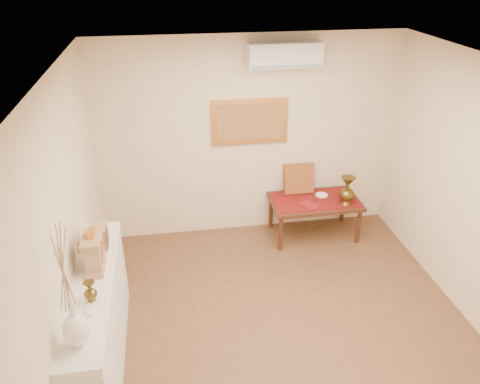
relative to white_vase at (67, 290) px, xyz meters
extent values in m
plane|color=brown|center=(1.83, 0.75, -1.49)|extent=(4.50, 4.50, 0.00)
plane|color=silver|center=(1.83, 0.75, 1.21)|extent=(4.50, 4.50, 0.00)
cube|color=beige|center=(1.83, 3.00, -0.14)|extent=(4.00, 0.02, 2.70)
cube|color=beige|center=(-0.17, 0.75, -0.14)|extent=(0.02, 4.50, 2.70)
cube|color=maroon|center=(2.68, 2.63, -0.93)|extent=(1.14, 0.59, 0.01)
cylinder|color=white|center=(2.81, 2.73, -0.92)|extent=(0.17, 0.17, 0.01)
cube|color=maroon|center=(2.56, 2.48, -0.92)|extent=(0.27, 0.30, 0.01)
cube|color=maroon|center=(2.52, 2.89, -0.73)|extent=(0.41, 0.18, 0.42)
cube|color=white|center=(0.01, 0.75, -1.01)|extent=(0.35, 2.00, 0.95)
cube|color=white|center=(0.01, 0.75, -0.52)|extent=(0.37, 2.02, 0.03)
cube|color=tan|center=(0.03, 0.95, -0.48)|extent=(0.16, 0.36, 0.05)
cube|color=tan|center=(0.03, 0.95, -0.33)|extent=(0.14, 0.30, 0.25)
cylinder|color=beige|center=(0.11, 0.95, -0.33)|extent=(0.01, 0.17, 0.17)
cylinder|color=#DA9045|center=(0.11, 0.95, -0.33)|extent=(0.01, 0.19, 0.19)
cube|color=tan|center=(0.03, 0.95, -0.19)|extent=(0.17, 0.34, 0.04)
cube|color=#DA9045|center=(0.03, 0.95, -0.13)|extent=(0.06, 0.11, 0.07)
cube|color=tan|center=(0.03, 1.27, -0.40)|extent=(0.15, 0.20, 0.22)
cube|color=#462215|center=(0.11, 1.27, -0.45)|extent=(0.01, 0.17, 0.09)
cube|color=#462215|center=(0.11, 1.27, -0.35)|extent=(0.01, 0.17, 0.09)
cube|color=tan|center=(0.03, 1.27, -0.28)|extent=(0.16, 0.21, 0.02)
cube|color=#462215|center=(2.68, 2.63, -0.96)|extent=(1.20, 0.70, 0.05)
cylinder|color=#462215|center=(2.14, 2.34, -1.24)|extent=(0.06, 0.06, 0.50)
cylinder|color=#462215|center=(3.22, 2.34, -1.24)|extent=(0.06, 0.06, 0.50)
cylinder|color=#462215|center=(2.14, 2.92, -1.24)|extent=(0.06, 0.06, 0.50)
cylinder|color=#462215|center=(3.22, 2.92, -1.24)|extent=(0.06, 0.06, 0.50)
cube|color=#DA9045|center=(1.83, 2.97, 0.11)|extent=(1.00, 0.05, 0.60)
cube|color=#A46F38|center=(1.83, 2.94, 0.11)|extent=(0.88, 0.01, 0.48)
cube|color=silver|center=(2.23, 2.87, 0.96)|extent=(0.90, 0.24, 0.30)
cube|color=gray|center=(2.23, 2.75, 0.84)|extent=(0.86, 0.02, 0.05)
camera|label=1|loc=(0.76, -2.71, 2.09)|focal=35.00mm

